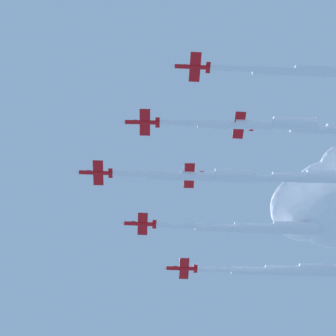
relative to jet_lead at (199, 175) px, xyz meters
The scene contains 7 objects.
jet_lead is the anchor object (origin of this frame).
jet_port_inner 20.74m from the jet_lead, 43.98° to the right, with size 50.30×8.47×4.19m.
jet_starboard_inner 22.62m from the jet_lead, 47.19° to the left, with size 54.59×9.89×4.19m.
jet_port_mid 24.42m from the jet_lead, ahead, with size 48.13×8.42×4.11m.
jet_starboard_mid 40.97m from the jet_lead, 42.33° to the right, with size 53.66×9.88×4.12m.
jet_port_outer 39.53m from the jet_lead, 53.54° to the left, with size 50.35×8.67×4.10m.
cloud_puff 44.33m from the jet_lead, 22.30° to the left, with size 38.68×29.69×27.65m.
Camera 1 is at (3.74, -87.75, -14.11)m, focal length 78.00 mm.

